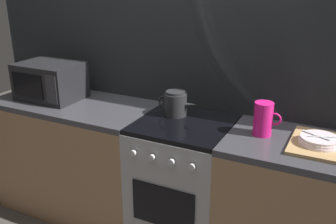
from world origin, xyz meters
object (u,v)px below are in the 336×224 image
at_px(stove_unit, 183,184).
at_px(kettle, 176,104).
at_px(pitcher, 263,119).
at_px(dish_pile, 319,142).
at_px(microwave, 50,81).

relative_size(stove_unit, kettle, 3.16).
bearing_deg(kettle, pitcher, -6.30).
bearing_deg(pitcher, dish_pile, -3.45).
xyz_separation_m(pitcher, dish_pile, (0.32, -0.02, -0.08)).
distance_m(pitcher, dish_pile, 0.33).
xyz_separation_m(microwave, pitcher, (1.59, 0.03, -0.03)).
bearing_deg(kettle, dish_pile, -5.31).
height_order(stove_unit, kettle, kettle).
relative_size(microwave, dish_pile, 1.15).
relative_size(microwave, kettle, 1.62).
bearing_deg(dish_pile, pitcher, 176.55).
xyz_separation_m(stove_unit, dish_pile, (0.81, 0.01, 0.47)).
height_order(stove_unit, dish_pile, dish_pile).
distance_m(microwave, pitcher, 1.59).
height_order(kettle, pitcher, pitcher).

